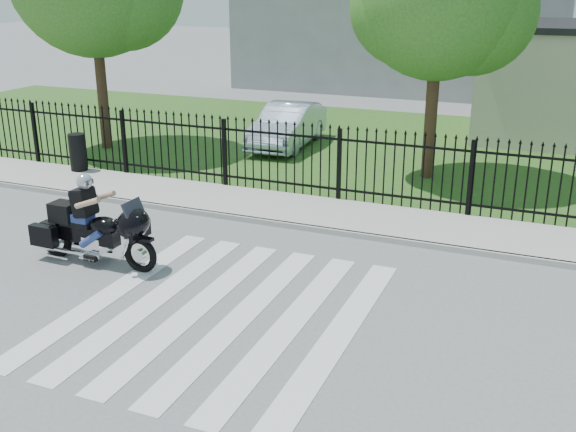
% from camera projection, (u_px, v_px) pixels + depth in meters
% --- Properties ---
extents(ground, '(120.00, 120.00, 0.00)m').
position_uv_depth(ground, '(219.00, 312.00, 10.77)').
color(ground, slate).
rests_on(ground, ground).
extents(crosswalk, '(5.00, 5.50, 0.01)m').
position_uv_depth(crosswalk, '(219.00, 312.00, 10.77)').
color(crosswalk, silver).
rests_on(crosswalk, ground).
extents(sidewalk, '(40.00, 2.00, 0.12)m').
position_uv_depth(sidewalk, '(324.00, 214.00, 15.11)').
color(sidewalk, '#ADAAA3').
rests_on(sidewalk, ground).
extents(curb, '(40.00, 0.12, 0.12)m').
position_uv_depth(curb, '(308.00, 228.00, 14.23)').
color(curb, '#ADAAA3').
rests_on(curb, ground).
extents(grass_strip, '(40.00, 12.00, 0.02)m').
position_uv_depth(grass_strip, '(398.00, 148.00, 21.22)').
color(grass_strip, '#27561D').
rests_on(grass_strip, ground).
extents(iron_fence, '(26.00, 0.04, 1.80)m').
position_uv_depth(iron_fence, '(339.00, 167.00, 15.70)').
color(iron_fence, black).
rests_on(iron_fence, ground).
extents(motorcycle_rider, '(2.66, 0.80, 1.76)m').
position_uv_depth(motorcycle_rider, '(91.00, 226.00, 12.43)').
color(motorcycle_rider, black).
rests_on(motorcycle_rider, ground).
extents(parked_car, '(1.65, 4.13, 1.34)m').
position_uv_depth(parked_car, '(287.00, 125.00, 21.16)').
color(parked_car, '#A3B5CE').
rests_on(parked_car, grass_strip).
extents(litter_bin, '(0.50, 0.50, 1.00)m').
position_uv_depth(litter_bin, '(78.00, 152.00, 18.17)').
color(litter_bin, black).
rests_on(litter_bin, sidewalk).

